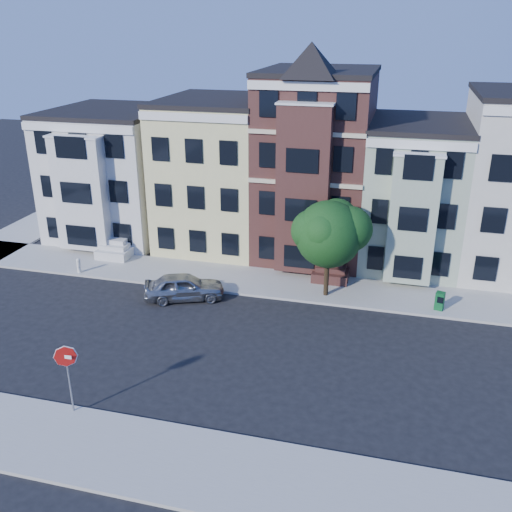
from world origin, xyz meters
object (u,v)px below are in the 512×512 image
(newspaper_box, at_px, (440,301))
(fire_hydrant, at_px, (79,267))
(street_tree, at_px, (328,239))
(parked_car, at_px, (184,287))
(stop_sign, at_px, (69,375))

(newspaper_box, distance_m, fire_hydrant, 22.12)
(newspaper_box, bearing_deg, street_tree, -166.53)
(parked_car, xyz_separation_m, stop_sign, (-0.60, -11.06, 1.11))
(street_tree, distance_m, fire_hydrant, 16.06)
(parked_car, distance_m, newspaper_box, 14.47)
(parked_car, bearing_deg, fire_hydrant, 57.22)
(parked_car, relative_size, fire_hydrant, 6.04)
(street_tree, bearing_deg, fire_hydrant, -177.21)
(stop_sign, bearing_deg, street_tree, 53.86)
(street_tree, xyz_separation_m, stop_sign, (-8.55, -13.40, -1.78))
(parked_car, bearing_deg, newspaper_box, -103.16)
(parked_car, distance_m, fire_hydrant, 7.95)
(street_tree, bearing_deg, stop_sign, -122.53)
(street_tree, xyz_separation_m, parked_car, (-7.95, -2.34, -2.89))
(fire_hydrant, bearing_deg, stop_sign, -60.36)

